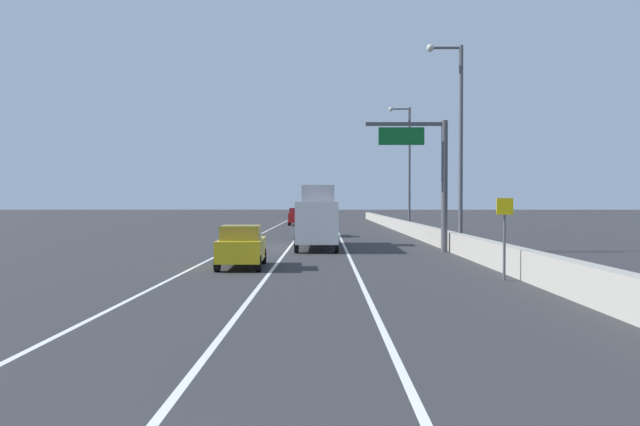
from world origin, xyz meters
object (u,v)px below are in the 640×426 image
lamp_post_right_third (407,161)px  speed_advisory_sign (504,232)px  car_red_0 (297,217)px  car_silver_1 (298,215)px  overhead_sign_gantry (432,169)px  box_truck (318,219)px  lamp_post_right_second (457,135)px  car_yellow_2 (242,246)px  car_black_3 (318,224)px

lamp_post_right_third → speed_advisory_sign: bearing=-92.3°
lamp_post_right_third → car_red_0: bearing=125.2°
car_red_0 → car_silver_1: bearing=91.6°
car_red_0 → lamp_post_right_third: bearing=-54.8°
overhead_sign_gantry → speed_advisory_sign: overhead_sign_gantry is taller
speed_advisory_sign → box_truck: (-6.97, 16.03, 0.04)m
car_red_0 → car_silver_1: (-0.36, 12.68, -0.10)m
overhead_sign_gantry → car_silver_1: bearing=100.6°
speed_advisory_sign → car_red_0: size_ratio=0.74×
car_red_0 → speed_advisory_sign: bearing=-79.3°
lamp_post_right_second → lamp_post_right_third: bearing=89.4°
car_yellow_2 → car_silver_1: bearing=90.2°
car_yellow_2 → lamp_post_right_second: bearing=38.8°
box_truck → overhead_sign_gantry: bearing=-28.5°
car_red_0 → car_yellow_2: 48.32m
car_silver_1 → box_truck: bearing=-86.1°
lamp_post_right_second → box_truck: bearing=161.8°
overhead_sign_gantry → lamp_post_right_third: lamp_post_right_third is taller
car_silver_1 → overhead_sign_gantry: bearing=-79.4°
car_black_3 → box_truck: 12.48m
lamp_post_right_second → car_black_3: size_ratio=3.00×
speed_advisory_sign → car_black_3: size_ratio=0.75×
lamp_post_right_second → car_red_0: size_ratio=2.99×
lamp_post_right_second → car_silver_1: size_ratio=2.78×
speed_advisory_sign → lamp_post_right_second: lamp_post_right_second is taller
lamp_post_right_second → box_truck: size_ratio=1.26×
overhead_sign_gantry → car_silver_1: 53.79m
overhead_sign_gantry → lamp_post_right_third: 24.07m
lamp_post_right_third → car_black_3: bearing=-137.2°
car_silver_1 → car_black_3: 36.89m
speed_advisory_sign → car_yellow_2: speed_advisory_sign is taller
lamp_post_right_second → box_truck: (-8.16, 2.68, -4.99)m
lamp_post_right_second → car_black_3: 18.21m
lamp_post_right_third → car_silver_1: bearing=112.2°
car_silver_1 → car_yellow_2: bearing=-89.8°
car_silver_1 → box_truck: (3.36, -49.20, 0.84)m
lamp_post_right_second → lamp_post_right_third: (0.25, 23.04, 0.00)m
car_silver_1 → car_yellow_2: car_silver_1 is taller
car_yellow_2 → car_black_3: (3.05, 24.26, 0.07)m
box_truck → car_red_0: bearing=94.7°
overhead_sign_gantry → lamp_post_right_third: (1.89, 23.90, 2.07)m
car_red_0 → car_yellow_2: (-0.18, -48.32, -0.14)m
speed_advisory_sign → car_black_3: (-7.09, 28.48, -0.77)m
lamp_post_right_second → lamp_post_right_third: 23.04m
speed_advisory_sign → lamp_post_right_second: size_ratio=0.25×
speed_advisory_sign → car_black_3: speed_advisory_sign is taller
lamp_post_right_third → car_yellow_2: bearing=-109.8°
car_yellow_2 → speed_advisory_sign: bearing=-22.6°
lamp_post_right_second → overhead_sign_gantry: bearing=-152.2°
car_yellow_2 → car_black_3: 24.45m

